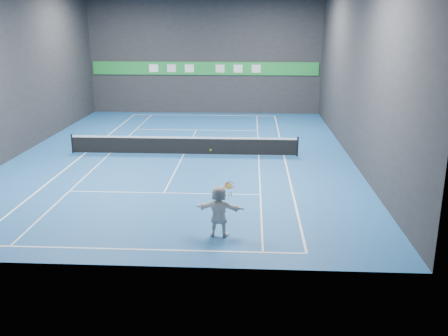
# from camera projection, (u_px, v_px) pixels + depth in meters

# --- Properties ---
(ground) EXTENTS (26.00, 26.00, 0.00)m
(ground) POSITION_uv_depth(u_px,v_px,m) (184.00, 154.00, 27.39)
(ground) COLOR #1A5190
(ground) RESTS_ON ground
(wall_back) EXTENTS (18.00, 0.10, 9.00)m
(wall_back) POSITION_uv_depth(u_px,v_px,m) (205.00, 55.00, 38.57)
(wall_back) COLOR #262629
(wall_back) RESTS_ON ground
(wall_front) EXTENTS (18.00, 0.10, 9.00)m
(wall_front) POSITION_uv_depth(u_px,v_px,m) (117.00, 118.00, 13.67)
(wall_front) COLOR #262629
(wall_front) RESTS_ON ground
(wall_left) EXTENTS (0.10, 26.00, 9.00)m
(wall_left) POSITION_uv_depth(u_px,v_px,m) (14.00, 71.00, 26.59)
(wall_left) COLOR #262629
(wall_left) RESTS_ON ground
(wall_right) EXTENTS (0.10, 26.00, 9.00)m
(wall_right) POSITION_uv_depth(u_px,v_px,m) (355.00, 72.00, 25.65)
(wall_right) COLOR #262629
(wall_right) RESTS_ON ground
(baseline_near) EXTENTS (10.98, 0.08, 0.01)m
(baseline_near) POSITION_uv_depth(u_px,v_px,m) (135.00, 249.00, 16.01)
(baseline_near) COLOR white
(baseline_near) RESTS_ON ground
(baseline_far) EXTENTS (10.98, 0.08, 0.01)m
(baseline_far) POSITION_uv_depth(u_px,v_px,m) (204.00, 115.00, 38.78)
(baseline_far) COLOR white
(baseline_far) RESTS_ON ground
(sideline_doubles_left) EXTENTS (0.08, 23.78, 0.01)m
(sideline_doubles_left) POSITION_uv_depth(u_px,v_px,m) (86.00, 153.00, 27.68)
(sideline_doubles_left) COLOR white
(sideline_doubles_left) RESTS_ON ground
(sideline_doubles_right) EXTENTS (0.08, 23.78, 0.01)m
(sideline_doubles_right) POSITION_uv_depth(u_px,v_px,m) (284.00, 156.00, 27.10)
(sideline_doubles_right) COLOR white
(sideline_doubles_right) RESTS_ON ground
(sideline_singles_left) EXTENTS (0.06, 23.78, 0.01)m
(sideline_singles_left) POSITION_uv_depth(u_px,v_px,m) (110.00, 153.00, 27.61)
(sideline_singles_left) COLOR white
(sideline_singles_left) RESTS_ON ground
(sideline_singles_right) EXTENTS (0.06, 23.78, 0.01)m
(sideline_singles_right) POSITION_uv_depth(u_px,v_px,m) (259.00, 155.00, 27.18)
(sideline_singles_right) COLOR white
(sideline_singles_right) RESTS_ON ground
(service_line_near) EXTENTS (8.23, 0.06, 0.01)m
(service_line_near) POSITION_uv_depth(u_px,v_px,m) (164.00, 193.00, 21.26)
(service_line_near) COLOR white
(service_line_near) RESTS_ON ground
(service_line_far) EXTENTS (8.23, 0.06, 0.01)m
(service_line_far) POSITION_uv_depth(u_px,v_px,m) (196.00, 130.00, 33.52)
(service_line_far) COLOR white
(service_line_far) RESTS_ON ground
(center_service_line) EXTENTS (0.06, 12.80, 0.01)m
(center_service_line) POSITION_uv_depth(u_px,v_px,m) (184.00, 154.00, 27.39)
(center_service_line) COLOR white
(center_service_line) RESTS_ON ground
(player) EXTENTS (1.71, 0.71, 1.80)m
(player) POSITION_uv_depth(u_px,v_px,m) (219.00, 211.00, 16.79)
(player) COLOR silver
(player) RESTS_ON ground
(tennis_ball) EXTENTS (0.07, 0.07, 0.07)m
(tennis_ball) POSITION_uv_depth(u_px,v_px,m) (211.00, 150.00, 16.44)
(tennis_ball) COLOR #C9E325
(tennis_ball) RESTS_ON player
(tennis_net) EXTENTS (12.50, 0.10, 1.07)m
(tennis_net) POSITION_uv_depth(u_px,v_px,m) (184.00, 145.00, 27.24)
(tennis_net) COLOR black
(tennis_net) RESTS_ON ground
(sponsor_banner) EXTENTS (17.64, 0.11, 1.00)m
(sponsor_banner) POSITION_uv_depth(u_px,v_px,m) (205.00, 68.00, 38.79)
(sponsor_banner) COLOR #1F9038
(sponsor_banner) RESTS_ON wall_back
(tennis_racket) EXTENTS (0.46, 0.39, 0.56)m
(tennis_racket) POSITION_uv_depth(u_px,v_px,m) (230.00, 186.00, 16.58)
(tennis_racket) COLOR red
(tennis_racket) RESTS_ON player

